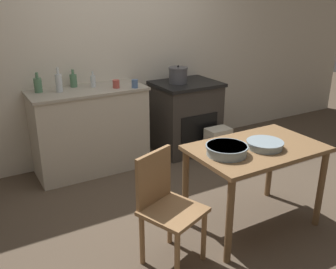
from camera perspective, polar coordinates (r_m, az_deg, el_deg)
The scene contains 16 objects.
ground_plane at distance 3.67m, azimuth 3.07°, elevation -10.96°, with size 14.00×14.00×0.00m, color brown.
wall_back at distance 4.58m, azimuth -7.73°, elevation 12.30°, with size 8.00×0.07×2.55m.
counter_cabinet at distance 4.32m, azimuth -11.79°, elevation 0.65°, with size 1.27×0.58×0.96m.
stove at distance 4.80m, azimuth 2.67°, elevation 2.75°, with size 0.78×0.67×0.90m.
work_table at distance 3.21m, azimuth 13.19°, elevation -3.62°, with size 1.09×0.69×0.74m.
chair at distance 2.80m, azimuth -0.30°, elevation -10.68°, with size 0.52×0.52×0.86m.
flour_sack at distance 4.60m, azimuth 7.59°, elevation -1.51°, with size 0.29×0.20×0.41m, color beige.
stock_pot at distance 4.62m, azimuth 1.54°, elevation 9.04°, with size 0.24×0.24×0.22m.
mixing_bowl_large at distance 3.14m, azimuth 14.55°, elevation -1.44°, with size 0.30×0.30×0.06m.
mixing_bowl_small at distance 2.95m, azimuth 8.92°, elevation -2.28°, with size 0.33×0.33×0.08m.
bottle_far_left at distance 4.30m, azimuth -14.22°, elevation 8.02°, with size 0.08×0.08×0.19m.
bottle_left at distance 4.25m, azimuth -11.35°, elevation 8.00°, with size 0.06×0.06×0.18m.
bottle_mid_left at distance 4.11m, azimuth -16.29°, elevation 7.61°, with size 0.07×0.07×0.26m.
bottle_center_left at distance 4.16m, azimuth -19.21°, elevation 7.18°, with size 0.08×0.08×0.21m.
cup_center at distance 4.15m, azimuth -5.09°, elevation 7.71°, with size 0.07×0.07×0.09m, color #4C6B99.
cup_center_right at distance 4.17m, azimuth -7.92°, elevation 7.64°, with size 0.07×0.07×0.09m, color #B74C42.
Camera 1 is at (-1.74, -2.61, 1.92)m, focal length 40.00 mm.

